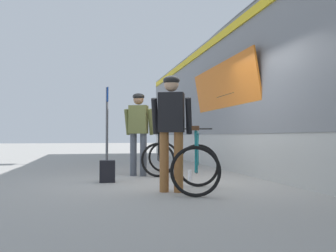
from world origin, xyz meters
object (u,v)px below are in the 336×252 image
(train_car, at_px, (311,86))
(cyclist_far_in_olive, at_px, (138,126))
(bicycle_near_teal, at_px, (197,165))
(backpack_on_platform, at_px, (107,171))
(platform_sign_post, at_px, (107,112))
(water_bottle_near_the_bikes, at_px, (190,175))
(cyclist_near_in_dark, at_px, (171,122))
(bicycle_far_black, at_px, (161,156))

(train_car, xyz_separation_m, cyclist_far_in_olive, (-3.77, 0.59, -0.91))
(bicycle_near_teal, bearing_deg, backpack_on_platform, 132.37)
(train_car, distance_m, platform_sign_post, 6.12)
(bicycle_near_teal, distance_m, water_bottle_near_the_bikes, 1.40)
(train_car, xyz_separation_m, bicycle_near_teal, (-3.20, -1.71, -1.56))
(cyclist_far_in_olive, relative_size, water_bottle_near_the_bikes, 8.79)
(train_car, relative_size, bicycle_near_teal, 16.77)
(cyclist_near_in_dark, xyz_separation_m, backpack_on_platform, (-0.88, 1.35, -0.85))
(water_bottle_near_the_bikes, height_order, platform_sign_post, platform_sign_post)
(train_car, bearing_deg, backpack_on_platform, -175.92)
(train_car, bearing_deg, water_bottle_near_the_bikes, -172.60)
(backpack_on_platform, bearing_deg, bicycle_far_black, 42.96)
(train_car, height_order, water_bottle_near_the_bikes, train_car)
(cyclist_near_in_dark, relative_size, water_bottle_near_the_bikes, 8.79)
(train_car, bearing_deg, cyclist_far_in_olive, 171.10)
(bicycle_far_black, xyz_separation_m, water_bottle_near_the_bikes, (0.33, -1.13, -0.30))
(cyclist_near_in_dark, xyz_separation_m, platform_sign_post, (-0.65, 6.08, 0.57))
(train_car, xyz_separation_m, cyclist_near_in_dark, (-3.59, -1.67, -0.91))
(bicycle_near_teal, height_order, platform_sign_post, platform_sign_post)
(bicycle_near_teal, xyz_separation_m, backpack_on_platform, (-1.27, 1.39, -0.20))
(cyclist_far_in_olive, xyz_separation_m, backpack_on_platform, (-0.70, -0.91, -0.85))
(cyclist_far_in_olive, relative_size, bicycle_near_teal, 1.41)
(cyclist_far_in_olive, bearing_deg, bicycle_far_black, 17.31)
(cyclist_far_in_olive, height_order, bicycle_near_teal, cyclist_far_in_olive)
(backpack_on_platform, bearing_deg, water_bottle_near_the_bikes, -0.52)
(water_bottle_near_the_bikes, distance_m, platform_sign_post, 5.19)
(cyclist_near_in_dark, xyz_separation_m, water_bottle_near_the_bikes, (0.67, 1.29, -0.95))
(platform_sign_post, bearing_deg, cyclist_near_in_dark, -83.93)
(bicycle_near_teal, height_order, water_bottle_near_the_bikes, bicycle_near_teal)
(cyclist_far_in_olive, xyz_separation_m, bicycle_near_teal, (0.57, -2.30, -0.65))
(cyclist_far_in_olive, bearing_deg, train_car, -8.90)
(cyclist_near_in_dark, bearing_deg, water_bottle_near_the_bikes, 62.66)
(backpack_on_platform, distance_m, water_bottle_near_the_bikes, 1.56)
(platform_sign_post, bearing_deg, bicycle_near_teal, -80.41)
(bicycle_near_teal, distance_m, bicycle_far_black, 2.47)
(backpack_on_platform, height_order, water_bottle_near_the_bikes, backpack_on_platform)
(bicycle_far_black, bearing_deg, bicycle_near_teal, -88.85)
(bicycle_far_black, distance_m, backpack_on_platform, 1.64)
(bicycle_near_teal, height_order, backpack_on_platform, bicycle_near_teal)
(bicycle_near_teal, bearing_deg, cyclist_far_in_olive, 103.88)
(water_bottle_near_the_bikes, bearing_deg, cyclist_far_in_olive, 131.22)
(bicycle_far_black, height_order, water_bottle_near_the_bikes, bicycle_far_black)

